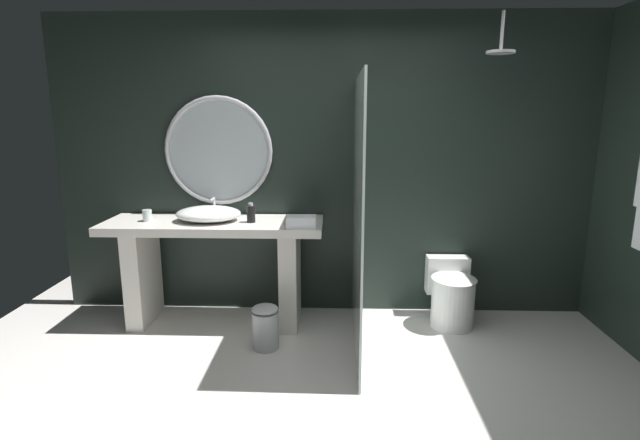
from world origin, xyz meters
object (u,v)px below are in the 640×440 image
at_px(tumbler_cup, 147,215).
at_px(folded_hand_towel, 301,222).
at_px(vessel_sink, 208,214).
at_px(soap_dispenser, 251,214).
at_px(rain_shower_head, 501,49).
at_px(toilet, 451,295).
at_px(round_wall_mirror, 218,151).
at_px(waste_bin, 265,326).

height_order(tumbler_cup, folded_hand_towel, tumbler_cup).
distance_m(vessel_sink, soap_dispenser, 0.37).
relative_size(rain_shower_head, toilet, 0.55).
xyz_separation_m(tumbler_cup, soap_dispenser, (0.87, -0.01, 0.02)).
bearing_deg(folded_hand_towel, round_wall_mirror, 147.28).
bearing_deg(tumbler_cup, rain_shower_head, -2.37).
bearing_deg(folded_hand_towel, soap_dispenser, 158.80).
relative_size(tumbler_cup, soap_dispenser, 0.60).
bearing_deg(folded_hand_towel, toilet, 10.43).
bearing_deg(toilet, rain_shower_head, -38.72).
bearing_deg(tumbler_cup, toilet, 1.18).
bearing_deg(waste_bin, rain_shower_head, 11.21).
distance_m(tumbler_cup, rain_shower_head, 3.06).
distance_m(vessel_sink, folded_hand_towel, 0.82).
xyz_separation_m(vessel_sink, folded_hand_towel, (0.79, -0.21, -0.01)).
xyz_separation_m(round_wall_mirror, waste_bin, (0.49, -0.76, -1.28)).
bearing_deg(waste_bin, round_wall_mirror, 122.63).
distance_m(round_wall_mirror, folded_hand_towel, 1.03).
height_order(soap_dispenser, toilet, soap_dispenser).
distance_m(vessel_sink, toilet, 2.17).
bearing_deg(folded_hand_towel, tumbler_cup, 172.10).
distance_m(round_wall_mirror, toilet, 2.35).
relative_size(tumbler_cup, rain_shower_head, 0.33).
bearing_deg(tumbler_cup, round_wall_mirror, 28.74).
bearing_deg(toilet, folded_hand_towel, -169.57).
relative_size(tumbler_cup, round_wall_mirror, 0.10).
xyz_separation_m(tumbler_cup, toilet, (2.56, 0.05, -0.69)).
height_order(vessel_sink, round_wall_mirror, round_wall_mirror).
bearing_deg(rain_shower_head, folded_hand_towel, -177.45).
distance_m(soap_dispenser, waste_bin, 0.92).
xyz_separation_m(round_wall_mirror, folded_hand_towel, (0.75, -0.48, -0.51)).
xyz_separation_m(soap_dispenser, toilet, (1.69, 0.07, -0.71)).
relative_size(tumbler_cup, toilet, 0.18).
distance_m(vessel_sink, round_wall_mirror, 0.57).
distance_m(soap_dispenser, toilet, 1.83).
xyz_separation_m(soap_dispenser, rain_shower_head, (1.90, -0.10, 1.27)).
relative_size(tumbler_cup, waste_bin, 0.28).
relative_size(soap_dispenser, toilet, 0.30).
distance_m(rain_shower_head, waste_bin, 2.71).
bearing_deg(rain_shower_head, vessel_sink, 176.36).
distance_m(rain_shower_head, folded_hand_towel, 1.96).
xyz_separation_m(waste_bin, folded_hand_towel, (0.26, 0.28, 0.76)).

